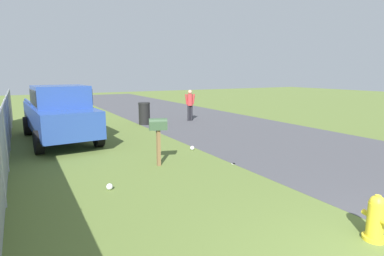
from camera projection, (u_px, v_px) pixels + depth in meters
The scene contains 10 objects.
road_asphalt at pixel (306, 147), 10.64m from camera, with size 60.00×6.75×0.01m, color #47474C.
fire_hydrant at pixel (376, 218), 4.71m from camera, with size 0.47×0.43×0.72m.
mailbox at pixel (158, 128), 8.39m from camera, with size 0.34×0.53×1.32m.
pickup_truck at pixel (59, 112), 11.44m from camera, with size 5.60×2.40×2.09m.
trash_bin at pixel (144, 113), 15.34m from camera, with size 0.58×0.58×1.09m.
pedestrian at pixel (190, 103), 16.46m from camera, with size 0.30×0.56×1.65m.
fence_section at pixel (6, 129), 8.95m from camera, with size 17.49×0.07×1.70m.
litter_bag_midfield_b at pixel (192, 148), 10.28m from camera, with size 0.14×0.14×0.14m, color silver.
litter_bag_far_scatter at pixel (110, 187), 6.79m from camera, with size 0.14×0.14×0.14m, color silver.
litter_wrapper_by_mailbox at pixel (233, 164), 8.75m from camera, with size 0.12×0.08×0.01m, color silver.
Camera 1 is at (-1.12, 3.88, 2.53)m, focal length 28.99 mm.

